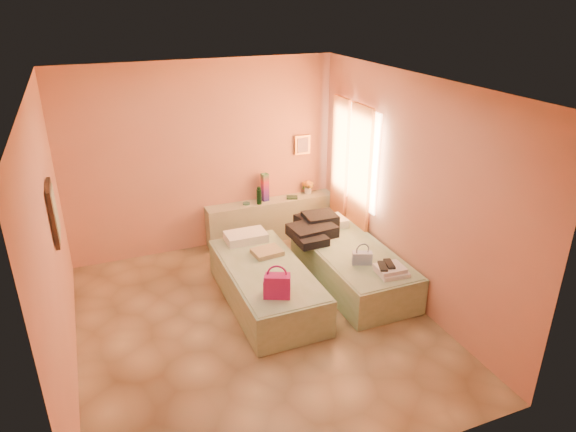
% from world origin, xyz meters
% --- Properties ---
extents(ground, '(4.50, 4.50, 0.00)m').
position_xyz_m(ground, '(0.00, 0.00, 0.00)').
color(ground, tan).
rests_on(ground, ground).
extents(room_walls, '(4.02, 4.51, 2.81)m').
position_xyz_m(room_walls, '(0.21, 0.57, 1.79)').
color(room_walls, tan).
rests_on(room_walls, ground).
extents(headboard_ledge, '(2.05, 0.30, 0.65)m').
position_xyz_m(headboard_ledge, '(0.98, 2.10, 0.33)').
color(headboard_ledge, '#9FA88A').
rests_on(headboard_ledge, ground).
extents(bed_left, '(0.91, 2.00, 0.50)m').
position_xyz_m(bed_left, '(0.27, 0.40, 0.25)').
color(bed_left, '#A1BB97').
rests_on(bed_left, ground).
extents(bed_right, '(0.91, 2.00, 0.50)m').
position_xyz_m(bed_right, '(1.50, 0.40, 0.25)').
color(bed_right, '#A1BB97').
rests_on(bed_right, ground).
extents(water_bottle, '(0.08, 0.08, 0.27)m').
position_xyz_m(water_bottle, '(0.76, 2.04, 0.78)').
color(water_bottle, '#14371D').
rests_on(water_bottle, headboard_ledge).
extents(rainbow_box, '(0.11, 0.11, 0.44)m').
position_xyz_m(rainbow_box, '(0.89, 2.14, 0.87)').
color(rainbow_box, '#B11568').
rests_on(rainbow_box, headboard_ledge).
extents(small_dish, '(0.14, 0.14, 0.03)m').
position_xyz_m(small_dish, '(0.57, 2.09, 0.66)').
color(small_dish, '#447E65').
rests_on(small_dish, headboard_ledge).
extents(green_book, '(0.20, 0.18, 0.03)m').
position_xyz_m(green_book, '(1.32, 2.06, 0.66)').
color(green_book, '#22412E').
rests_on(green_book, headboard_ledge).
extents(flower_vase, '(0.25, 0.25, 0.26)m').
position_xyz_m(flower_vase, '(1.63, 2.16, 0.78)').
color(flower_vase, beige).
rests_on(flower_vase, headboard_ledge).
extents(magenta_handbag, '(0.34, 0.28, 0.28)m').
position_xyz_m(magenta_handbag, '(0.17, -0.26, 0.64)').
color(magenta_handbag, '#B11568').
rests_on(magenta_handbag, bed_left).
extents(khaki_garment, '(0.39, 0.33, 0.06)m').
position_xyz_m(khaki_garment, '(0.41, 0.72, 0.53)').
color(khaki_garment, tan).
rests_on(khaki_garment, bed_left).
extents(clothes_pile, '(0.70, 0.70, 0.20)m').
position_xyz_m(clothes_pile, '(1.24, 1.00, 0.60)').
color(clothes_pile, black).
rests_on(clothes_pile, bed_right).
extents(blue_handbag, '(0.27, 0.19, 0.16)m').
position_xyz_m(blue_handbag, '(1.42, 0.04, 0.58)').
color(blue_handbag, '#4565A7').
rests_on(blue_handbag, bed_right).
extents(towel_stack, '(0.38, 0.33, 0.10)m').
position_xyz_m(towel_stack, '(1.63, -0.33, 0.55)').
color(towel_stack, silver).
rests_on(towel_stack, bed_right).
extents(sandal_pair, '(0.25, 0.28, 0.02)m').
position_xyz_m(sandal_pair, '(1.57, -0.29, 0.61)').
color(sandal_pair, black).
rests_on(sandal_pair, towel_stack).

